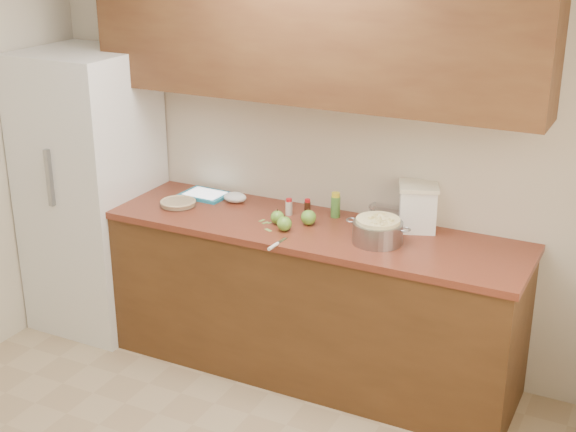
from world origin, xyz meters
The scene contains 21 objects.
room_shell centered at (0.00, 0.00, 1.30)m, with size 3.60×3.60×3.60m.
counter_run centered at (0.00, 1.48, 0.46)m, with size 2.64×0.68×0.92m.
upper_cabinets centered at (0.00, 1.63, 1.95)m, with size 2.60×0.34×0.70m, color brown.
fridge centered at (-1.44, 1.44, 0.90)m, with size 0.70×0.70×1.80m, color white.
pie centered at (-0.77, 1.42, 0.94)m, with size 0.22×0.22×0.04m.
colander centered at (0.51, 1.43, 0.99)m, with size 0.36×0.27×0.14m.
flour_canister centered at (0.63, 1.71, 1.05)m, with size 0.27×0.27×0.26m.
tablet centered at (-0.72, 1.64, 0.93)m, with size 0.29×0.23×0.02m.
paring_knife centered at (0.04, 1.12, 0.93)m, with size 0.03×0.20×0.02m.
lemon_bottle centered at (0.15, 1.68, 0.99)m, with size 0.05×0.05×0.15m.
cinnamon_shaker centered at (-0.10, 1.59, 0.97)m, with size 0.04×0.04×0.10m.
vanilla_bottle centered at (0.00, 1.62, 0.97)m, with size 0.04×0.04×0.10m.
mixing_bowl centered at (0.46, 1.75, 0.97)m, with size 0.24×0.24×0.09m.
paper_towel centered at (-0.50, 1.64, 0.95)m, with size 0.14×0.12×0.06m, color white.
apple_left centered at (-0.10, 1.43, 0.96)m, with size 0.08×0.08×0.09m.
apple_center centered at (0.07, 1.50, 0.96)m, with size 0.09×0.09×0.10m.
apple_front centered at (-0.01, 1.35, 0.96)m, with size 0.08×0.08×0.10m.
peel_a centered at (-0.20, 1.43, 0.92)m, with size 0.04×0.02×0.00m, color #84AB53.
peel_b centered at (-0.14, 1.42, 0.92)m, with size 0.03×0.01×0.00m, color #84AB53.
peel_c centered at (-0.10, 1.32, 0.92)m, with size 0.05×0.02×0.00m, color #84AB53.
peel_d centered at (-0.16, 1.41, 0.92)m, with size 0.04×0.02×0.00m, color #84AB53.
Camera 1 is at (1.87, -2.33, 2.57)m, focal length 50.00 mm.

